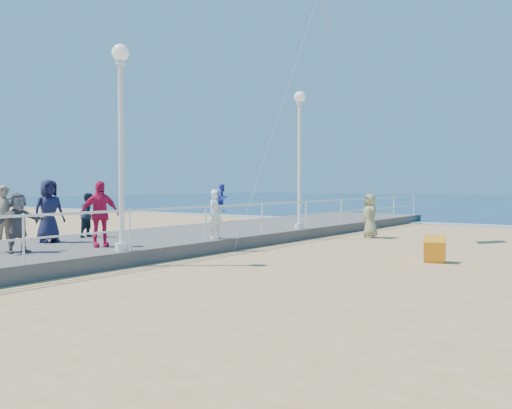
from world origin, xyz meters
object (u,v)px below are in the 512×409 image
Objects in this scene: spectator_5 at (18,223)px; box_kite at (435,251)px; spectator_4 at (49,211)px; woman_holding_toddler at (216,214)px; spectator_6 at (4,219)px; lamp_post_far at (300,145)px; toddler_held at (223,198)px; lamp_post_mid at (121,125)px; beach_walker_c at (370,216)px; spectator_7 at (90,215)px; spectator_3 at (100,214)px.

spectator_5 reaches higher than box_kite.
spectator_4 is at bearing 46.71° from spectator_5.
spectator_6 is (-2.17, -5.84, 0.08)m from woman_holding_toddler.
lamp_post_far is at bearing 17.73° from spectator_6.
woman_holding_toddler is at bearing -31.34° from spectator_4.
woman_holding_toddler is at bearing 142.47° from toddler_held.
lamp_post_mid reaches higher than toddler_held.
lamp_post_mid is at bearing -173.94° from toddler_held.
lamp_post_mid is 3.05× the size of beach_walker_c.
spectator_6 is at bearing -154.53° from box_kite.
spectator_5 is 1.05× the size of spectator_7.
lamp_post_far is 8.87× the size of box_kite.
spectator_4 is at bearing -167.00° from box_kite.
woman_holding_toddler is 1.76× the size of toddler_held.
lamp_post_mid reaches higher than spectator_6.
woman_holding_toddler is at bearing 90.73° from lamp_post_mid.
lamp_post_mid reaches higher than beach_walker_c.
spectator_4 is at bearing 117.66° from spectator_3.
beach_walker_c is (1.92, 7.05, -0.82)m from toddler_held.
lamp_post_far is 11.22m from spectator_5.
lamp_post_far reaches higher than beach_walker_c.
spectator_3 reaches higher than box_kite.
spectator_5 is (-0.62, -2.06, -0.15)m from spectator_3.
spectator_4 is 1.84m from spectator_7.
spectator_7 is (-3.88, -2.08, -0.57)m from toddler_held.
spectator_7 reaches higher than beach_walker_c.
lamp_post_mid reaches higher than spectator_4.
beach_walker_c is (4.24, 13.05, -0.38)m from spectator_6.
spectator_3 is at bearing -97.86° from lamp_post_far.
spectator_3 reaches higher than spectator_7.
lamp_post_far is 9.71m from spectator_4.
spectator_4 reaches higher than woman_holding_toddler.
toddler_held reaches higher than box_kite.
spectator_3 is 1.07× the size of spectator_6.
lamp_post_far is 8.13m from box_kite.
lamp_post_far is 11.40m from spectator_6.
woman_holding_toddler is 3.83m from spectator_3.
spectator_4 is 2.55m from spectator_5.
box_kite is (6.49, 1.42, -0.88)m from woman_holding_toddler.
spectator_6 is at bearing 167.13° from woman_holding_toddler.
box_kite is (8.26, 7.13, -0.86)m from spectator_5.
woman_holding_toddler is 1.02× the size of spectator_5.
spectator_4 is 12.20m from beach_walker_c.
spectator_7 is (-2.58, 1.72, -0.19)m from spectator_3.
lamp_post_far reaches higher than spectator_3.
spectator_5 is 0.87× the size of beach_walker_c.
spectator_6 reaches higher than woman_holding_toddler.
spectator_5 reaches higher than beach_walker_c.
spectator_4 is 1.07× the size of beach_walker_c.
lamp_post_far is at bearing 135.89° from box_kite.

